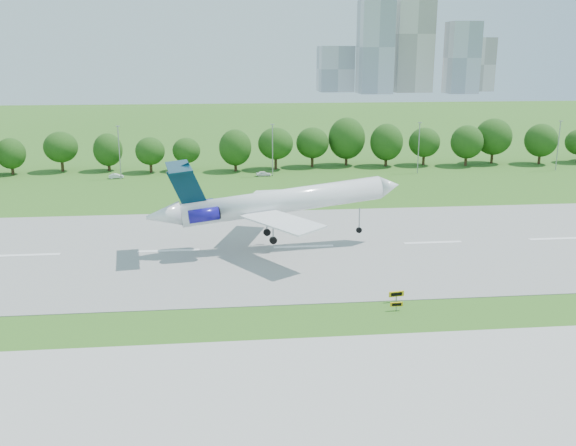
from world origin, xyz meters
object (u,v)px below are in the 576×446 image
object	(u,v)px
airliner	(270,202)
taxi_sign_left	(396,304)
service_vehicle_a	(116,176)
service_vehicle_b	(264,174)

from	to	relation	value
airliner	taxi_sign_left	xyz separation A→B (m)	(12.30, -25.06, -6.38)
service_vehicle_a	service_vehicle_b	bearing A→B (deg)	-100.96
airliner	service_vehicle_b	distance (m)	57.72
taxi_sign_left	service_vehicle_a	bearing A→B (deg)	116.13
service_vehicle_a	taxi_sign_left	bearing A→B (deg)	-162.00
airliner	taxi_sign_left	distance (m)	28.64
airliner	service_vehicle_a	world-z (taller)	airliner
service_vehicle_b	airliner	bearing A→B (deg)	176.35
service_vehicle_a	service_vehicle_b	size ratio (longest dim) A/B	0.95
service_vehicle_b	service_vehicle_a	bearing A→B (deg)	87.87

